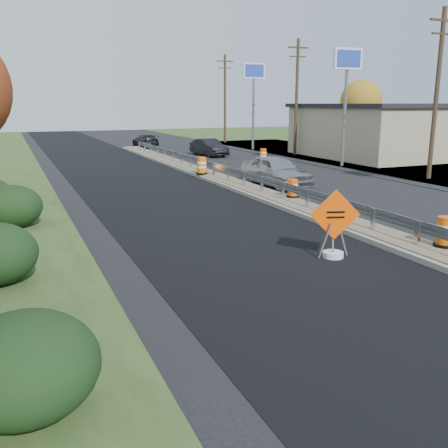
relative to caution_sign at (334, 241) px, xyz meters
name	(u,v)px	position (x,y,z in m)	size (l,w,h in m)	color
ground	(372,235)	(2.65, 1.53, -0.50)	(140.00, 140.00, 0.00)	black
milled_overlay	(161,195)	(-1.75, 11.53, -0.50)	(7.20, 120.00, 0.01)	black
median	(262,193)	(2.65, 9.53, -0.39)	(1.60, 55.00, 0.23)	gray
guardrail	(252,178)	(2.65, 10.53, 0.22)	(0.10, 46.15, 0.72)	silver
retail_building_near	(417,129)	(23.64, 21.53, 1.65)	(18.50, 12.50, 4.27)	tan
pylon_sign_mid	(347,70)	(13.15, 17.53, 5.97)	(2.20, 0.30, 7.90)	slate
pylon_sign_north	(254,79)	(13.15, 31.53, 5.97)	(2.20, 0.30, 7.90)	slate
utility_pole_smid	(437,92)	(14.15, 10.53, 4.43)	(1.90, 0.26, 9.40)	#473523
utility_pole_nmid	(297,95)	(14.15, 25.53, 4.43)	(1.90, 0.26, 9.40)	#473523
utility_pole_north	(225,97)	(14.15, 40.53, 4.43)	(1.90, 0.26, 9.40)	#473523
hedge_south	(25,366)	(-8.35, -4.47, 0.26)	(2.09, 2.09, 1.52)	black
hedge_north	(12,206)	(-8.35, 7.53, 0.26)	(2.09, 2.09, 1.52)	black
tree_far_yellow	(361,101)	(28.65, 35.53, 4.03)	(4.62, 4.62, 6.86)	#473523
caution_sign	(334,241)	(0.00, 0.00, 0.00)	(1.38, 0.60, 1.99)	white
barrel_median_near	(445,232)	(3.20, -0.97, 0.15)	(0.60, 0.60, 0.88)	black
barrel_median_mid	(293,189)	(3.20, 7.59, 0.11)	(0.55, 0.55, 0.80)	black
barrel_median_far	(202,166)	(2.10, 16.12, 0.20)	(0.68, 0.68, 0.99)	black
barrel_shoulder_mid	(263,155)	(9.65, 22.72, -0.06)	(0.63, 0.63, 0.92)	black
car_silver	(276,171)	(4.69, 11.85, 0.30)	(1.91, 4.75, 1.62)	#A5A6AA
car_dark_mid	(209,147)	(7.15, 27.73, 0.20)	(1.50, 4.30, 1.42)	black
car_dark_far	(146,141)	(4.45, 38.14, 0.14)	(1.80, 4.43, 1.28)	black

